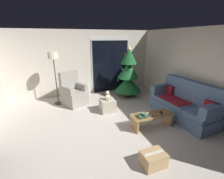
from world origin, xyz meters
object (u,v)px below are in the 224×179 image
Objects in this scene: remote_white at (148,113)px; armchair at (74,93)px; coffee_table at (152,118)px; book_stack at (142,116)px; floor_lamp at (54,61)px; teddy_bear_cream at (108,96)px; christmas_tree at (128,75)px; ottoman at (108,105)px; couch at (184,105)px; cell_phone at (142,115)px; remote_graphite at (150,116)px; cardboard_box_taped_mid_floor at (153,159)px; remote_black at (161,113)px.

armchair is (-1.65, 2.08, 0.02)m from remote_white.
book_stack reaches higher than coffee_table.
teddy_bear_cream is (1.46, -1.16, -0.99)m from floor_lamp.
christmas_tree reaches higher than ottoman.
armchair is at bearing 144.67° from couch.
couch is at bearing -70.06° from christmas_tree.
armchair is at bearing 122.71° from book_stack.
cell_phone is 0.50× the size of teddy_bear_cream.
coffee_table is 2.77m from armchair.
remote_white is 0.35× the size of ottoman.
teddy_bear_cream is at bearing 90.65° from cell_phone.
christmas_tree is at bearing 73.58° from book_stack.
floor_lamp is at bearing 146.28° from couch.
christmas_tree is 1.67m from ottoman.
armchair reaches higher than coffee_table.
teddy_bear_cream reaches higher than remote_white.
remote_white is 3.37m from floor_lamp.
coffee_table is at bearing -51.13° from remote_graphite.
cardboard_box_taped_mid_floor is at bearing -48.44° from remote_white.
christmas_tree is 1.58m from teddy_bear_cream.
book_stack is at bearing -51.46° from floor_lamp.
couch is at bearing -29.65° from teddy_bear_cream.
book_stack is at bearing -57.29° from armchair.
christmas_tree is 1.09× the size of floor_lamp.
cardboard_box_taped_mid_floor is at bearing 158.60° from remote_graphite.
teddy_bear_cream is at bearing -57.10° from ottoman.
book_stack is at bearing 21.43° from cell_phone.
cardboard_box_taped_mid_floor is (-1.82, -1.25, -0.26)m from couch.
ottoman is at bearing 90.75° from cell_phone.
coffee_table is at bearing -51.33° from armchair.
book_stack reaches higher than ottoman.
remote_white is at bearing 62.74° from cardboard_box_taped_mid_floor.
floor_lamp is 4.07m from cardboard_box_taped_mid_floor.
remote_white reaches higher than cardboard_box_taped_mid_floor.
couch is at bearing -33.72° from floor_lamp.
teddy_bear_cream is (-0.72, 1.15, 0.14)m from remote_white.
teddy_bear_cream is at bearing 35.05° from remote_graphite.
couch is 13.82× the size of cell_phone.
couch is 1.26m from remote_graphite.
teddy_bear_cream reaches higher than remote_graphite.
remote_black is 0.37m from remote_graphite.
remote_graphite is 1.08× the size of cell_phone.
remote_black is 1.00× the size of remote_graphite.
couch is at bearing 6.82° from coffee_table.
remote_graphite is 0.55× the size of teddy_bear_cream.
floor_lamp is at bearing 141.55° from ottoman.
armchair is at bearing -162.72° from remote_white.
armchair is (-1.39, 2.22, -0.04)m from cell_phone.
armchair is at bearing -29.29° from remote_black.
couch is at bearing -11.03° from cell_phone.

